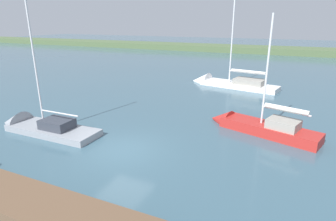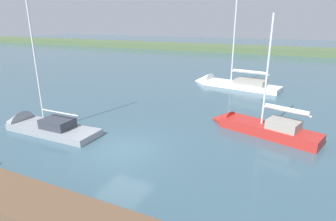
% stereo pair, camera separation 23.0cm
% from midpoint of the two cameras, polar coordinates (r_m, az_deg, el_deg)
% --- Properties ---
extents(ground_plane, '(200.00, 200.00, 0.00)m').
position_cam_midpoint_polar(ground_plane, '(14.72, -8.93, -7.99)').
color(ground_plane, '#385666').
extents(far_shoreline, '(180.00, 8.00, 2.40)m').
position_cam_midpoint_polar(far_shoreline, '(62.77, 18.38, 11.29)').
color(far_shoreline, '#4C603D').
rests_on(far_shoreline, ground_plane).
extents(dock_pier, '(26.99, 1.81, 0.79)m').
position_cam_midpoint_polar(dock_pier, '(10.99, -26.43, -17.27)').
color(dock_pier, brown).
rests_on(dock_pier, ground_plane).
extents(sailboat_far_left, '(9.36, 3.83, 10.60)m').
position_cam_midpoint_polar(sailboat_far_left, '(29.17, 12.42, 5.31)').
color(sailboat_far_left, white).
rests_on(sailboat_far_left, ground_plane).
extents(sailboat_outer_mooring, '(6.90, 3.49, 7.45)m').
position_cam_midpoint_polar(sailboat_outer_mooring, '(17.56, 18.20, -3.52)').
color(sailboat_outer_mooring, '#B22823').
rests_on(sailboat_outer_mooring, ground_plane).
extents(sailboat_far_right, '(7.22, 1.93, 8.70)m').
position_cam_midpoint_polar(sailboat_far_right, '(18.92, -24.94, -3.23)').
color(sailboat_far_right, gray).
rests_on(sailboat_far_right, ground_plane).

